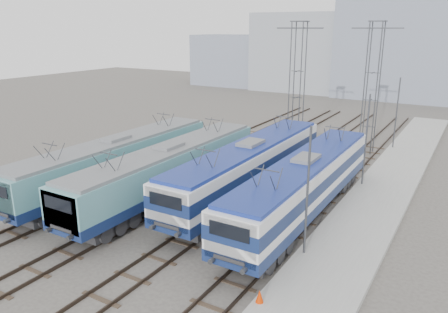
% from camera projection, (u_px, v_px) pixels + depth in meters
% --- Properties ---
extents(ground, '(160.00, 160.00, 0.00)m').
position_uv_depth(ground, '(150.00, 234.00, 25.21)').
color(ground, '#514C47').
extents(platform, '(4.00, 70.00, 0.30)m').
position_uv_depth(platform, '(364.00, 220.00, 26.76)').
color(platform, '#9E9E99').
rests_on(platform, ground).
extents(locomotive_far_left, '(2.92, 18.43, 3.47)m').
position_uv_depth(locomotive_far_left, '(115.00, 160.00, 31.42)').
color(locomotive_far_left, navy).
rests_on(locomotive_far_left, ground).
extents(locomotive_center_left, '(2.90, 18.32, 3.45)m').
position_uv_depth(locomotive_center_left, '(168.00, 169.00, 29.54)').
color(locomotive_center_left, navy).
rests_on(locomotive_center_left, ground).
extents(locomotive_center_right, '(2.97, 18.77, 3.53)m').
position_uv_depth(locomotive_center_right, '(249.00, 165.00, 29.97)').
color(locomotive_center_right, navy).
rests_on(locomotive_center_right, ground).
extents(locomotive_far_right, '(2.94, 18.57, 3.49)m').
position_uv_depth(locomotive_far_right, '(304.00, 183.00, 26.63)').
color(locomotive_far_right, navy).
rests_on(locomotive_far_right, ground).
extents(catenary_tower_west, '(4.50, 1.20, 12.00)m').
position_uv_depth(catenary_tower_west, '(297.00, 80.00, 41.45)').
color(catenary_tower_west, '#3F4247').
rests_on(catenary_tower_west, ground).
extents(catenary_tower_east, '(4.50, 1.20, 12.00)m').
position_uv_depth(catenary_tower_east, '(372.00, 82.00, 39.91)').
color(catenary_tower_east, '#3F4247').
rests_on(catenary_tower_east, ground).
extents(mast_front, '(0.12, 0.12, 7.00)m').
position_uv_depth(mast_front, '(307.00, 195.00, 21.65)').
color(mast_front, '#3F4247').
rests_on(mast_front, ground).
extents(mast_mid, '(0.12, 0.12, 7.00)m').
position_uv_depth(mast_mid, '(366.00, 142.00, 31.54)').
color(mast_mid, '#3F4247').
rests_on(mast_mid, ground).
extents(mast_rear, '(0.12, 0.12, 7.00)m').
position_uv_depth(mast_rear, '(396.00, 115.00, 41.43)').
color(mast_rear, '#3F4247').
rests_on(mast_rear, ground).
extents(safety_cone, '(0.35, 0.35, 0.58)m').
position_uv_depth(safety_cone, '(260.00, 296.00, 18.41)').
color(safety_cone, red).
rests_on(safety_cone, platform).
extents(building_west, '(18.00, 12.00, 14.00)m').
position_uv_depth(building_west, '(306.00, 52.00, 81.16)').
color(building_west, '#8E949D').
rests_on(building_west, ground).
extents(building_center, '(22.00, 14.00, 18.00)m').
position_uv_depth(building_center, '(411.00, 43.00, 71.78)').
color(building_center, gray).
rests_on(building_center, ground).
extents(building_far_west, '(14.00, 10.00, 10.00)m').
position_uv_depth(building_far_west, '(232.00, 60.00, 89.57)').
color(building_far_west, gray).
rests_on(building_far_west, ground).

